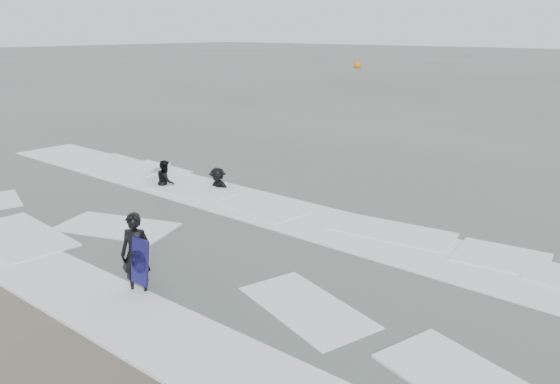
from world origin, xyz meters
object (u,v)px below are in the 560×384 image
Objects in this scene: surfer_centre at (139,294)px; buoy at (358,65)px; surfer_breaker at (218,189)px; surfer_wading at (166,187)px.

buoy is (-33.13, 61.39, 0.42)m from surfer_centre.
surfer_breaker is at bearing -62.34° from buoy.
surfer_wading is at bearing 108.68° from surfer_centre.
surfer_centre is 1.11× the size of surfer_breaker.
surfer_breaker is 0.98× the size of buoy.
surfer_wading is (-5.97, 5.52, 0.00)m from surfer_centre.
surfer_breaker is 61.98m from buoy.
surfer_breaker is (1.61, 0.97, 0.00)m from surfer_wading.
buoy is (-28.77, 54.89, 0.42)m from surfer_breaker.
surfer_centre reaches higher than surfer_wading.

